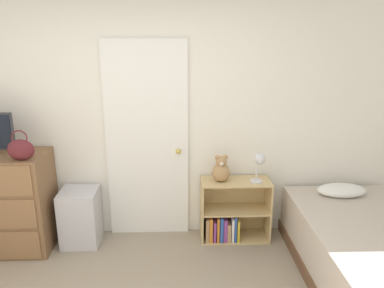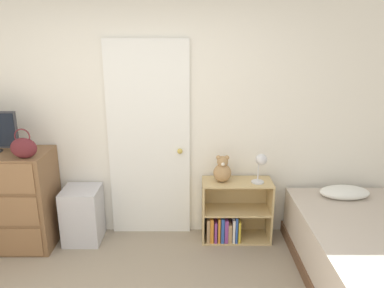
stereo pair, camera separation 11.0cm
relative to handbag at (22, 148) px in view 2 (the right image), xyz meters
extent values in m
cube|color=white|center=(1.07, 0.49, 0.16)|extent=(10.00, 0.06, 2.55)
cube|color=white|center=(1.12, 0.43, -0.07)|extent=(0.85, 0.04, 2.08)
sphere|color=gold|center=(1.44, 0.39, -0.16)|extent=(0.06, 0.06, 0.06)
ellipsoid|color=#591E23|center=(0.00, 0.00, 0.00)|extent=(0.25, 0.12, 0.20)
torus|color=#591E23|center=(0.00, 0.00, 0.11)|extent=(0.15, 0.01, 0.15)
cube|color=silver|center=(0.41, 0.24, -0.82)|extent=(0.38, 0.38, 0.59)
cube|color=tan|center=(1.68, 0.28, -0.78)|extent=(0.02, 0.32, 0.66)
cube|color=tan|center=(2.39, 0.28, -0.78)|extent=(0.02, 0.32, 0.66)
cube|color=tan|center=(2.03, 0.28, -1.10)|extent=(0.69, 0.32, 0.02)
cube|color=tan|center=(2.03, 0.28, -0.78)|extent=(0.69, 0.32, 0.02)
cube|color=tan|center=(2.03, 0.28, -0.46)|extent=(0.69, 0.32, 0.02)
cube|color=tan|center=(2.03, 0.43, -0.78)|extent=(0.72, 0.01, 0.66)
cube|color=tan|center=(1.73, 0.25, -0.96)|extent=(0.03, 0.25, 0.26)
cube|color=orange|center=(1.77, 0.23, -0.96)|extent=(0.04, 0.20, 0.27)
cube|color=#8C3F8C|center=(1.81, 0.26, -0.98)|extent=(0.03, 0.27, 0.23)
cube|color=orange|center=(1.85, 0.22, -0.96)|extent=(0.02, 0.19, 0.27)
cube|color=#3359B2|center=(1.88, 0.25, -0.96)|extent=(0.03, 0.24, 0.27)
cube|color=#8C3F8C|center=(1.92, 0.22, -0.96)|extent=(0.04, 0.19, 0.26)
cube|color=tan|center=(1.96, 0.22, -0.99)|extent=(0.04, 0.19, 0.20)
cube|color=white|center=(2.00, 0.25, -0.96)|extent=(0.02, 0.24, 0.26)
cube|color=#3359B2|center=(2.03, 0.22, -0.95)|extent=(0.02, 0.19, 0.29)
cube|color=gold|center=(2.06, 0.22, -0.97)|extent=(0.02, 0.19, 0.24)
sphere|color=tan|center=(1.88, 0.28, -0.36)|extent=(0.19, 0.19, 0.19)
sphere|color=tan|center=(1.88, 0.28, -0.23)|extent=(0.11, 0.11, 0.11)
sphere|color=silver|center=(1.88, 0.23, -0.24)|extent=(0.04, 0.04, 0.04)
sphere|color=tan|center=(1.83, 0.28, -0.19)|extent=(0.05, 0.05, 0.05)
sphere|color=tan|center=(1.92, 0.28, -0.19)|extent=(0.05, 0.05, 0.05)
cylinder|color=silver|center=(2.24, 0.24, -0.44)|extent=(0.13, 0.13, 0.01)
cylinder|color=silver|center=(2.24, 0.24, -0.33)|extent=(0.01, 0.01, 0.21)
sphere|color=silver|center=(2.26, 0.23, -0.19)|extent=(0.12, 0.12, 0.12)
cube|color=brown|center=(3.11, -0.50, -1.05)|extent=(1.11, 1.88, 0.12)
cube|color=beige|center=(3.11, -0.50, -0.78)|extent=(1.07, 1.83, 0.41)
ellipsoid|color=white|center=(3.11, 0.17, -0.53)|extent=(0.50, 0.28, 0.12)
camera|label=1|loc=(1.45, -3.31, 1.03)|focal=35.00mm
camera|label=2|loc=(1.56, -3.31, 1.03)|focal=35.00mm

